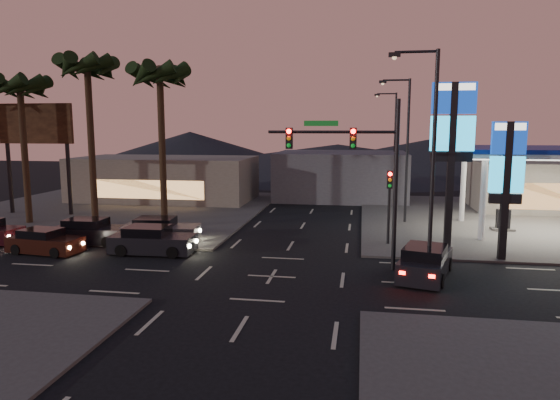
% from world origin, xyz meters
% --- Properties ---
extents(ground, '(140.00, 140.00, 0.00)m').
position_xyz_m(ground, '(0.00, 0.00, 0.00)').
color(ground, black).
rests_on(ground, ground).
extents(corner_lot_ne, '(24.00, 24.00, 0.12)m').
position_xyz_m(corner_lot_ne, '(16.00, 16.00, 0.06)').
color(corner_lot_ne, '#47443F').
rests_on(corner_lot_ne, ground).
extents(corner_lot_nw, '(24.00, 24.00, 0.12)m').
position_xyz_m(corner_lot_nw, '(-16.00, 16.00, 0.06)').
color(corner_lot_nw, '#47443F').
rests_on(corner_lot_nw, ground).
extents(gas_station, '(12.20, 8.20, 5.47)m').
position_xyz_m(gas_station, '(16.00, 12.00, 5.08)').
color(gas_station, silver).
rests_on(gas_station, ground).
extents(convenience_store, '(10.00, 6.00, 4.00)m').
position_xyz_m(convenience_store, '(18.00, 21.00, 2.00)').
color(convenience_store, '#726B5B').
rests_on(convenience_store, ground).
extents(pylon_sign_tall, '(2.20, 0.35, 9.00)m').
position_xyz_m(pylon_sign_tall, '(8.50, 5.50, 6.39)').
color(pylon_sign_tall, black).
rests_on(pylon_sign_tall, ground).
extents(pylon_sign_short, '(1.60, 0.35, 7.00)m').
position_xyz_m(pylon_sign_short, '(11.00, 4.50, 4.66)').
color(pylon_sign_short, black).
rests_on(pylon_sign_short, ground).
extents(traffic_signal_mast, '(6.10, 0.39, 8.00)m').
position_xyz_m(traffic_signal_mast, '(3.76, 1.99, 5.23)').
color(traffic_signal_mast, black).
rests_on(traffic_signal_mast, ground).
extents(pedestal_signal, '(0.32, 0.39, 4.30)m').
position_xyz_m(pedestal_signal, '(5.50, 6.98, 2.92)').
color(pedestal_signal, black).
rests_on(pedestal_signal, ground).
extents(streetlight_near, '(2.14, 0.25, 10.00)m').
position_xyz_m(streetlight_near, '(6.79, 1.00, 5.72)').
color(streetlight_near, black).
rests_on(streetlight_near, ground).
extents(streetlight_mid, '(2.14, 0.25, 10.00)m').
position_xyz_m(streetlight_mid, '(6.79, 14.00, 5.72)').
color(streetlight_mid, black).
rests_on(streetlight_mid, ground).
extents(streetlight_far, '(2.14, 0.25, 10.00)m').
position_xyz_m(streetlight_far, '(6.79, 28.00, 5.72)').
color(streetlight_far, black).
rests_on(streetlight_far, ground).
extents(palm_a, '(4.41, 4.41, 10.86)m').
position_xyz_m(palm_a, '(-9.00, 9.50, 9.43)').
color(palm_a, black).
rests_on(palm_a, ground).
extents(palm_b, '(4.41, 4.41, 11.46)m').
position_xyz_m(palm_b, '(-14.00, 9.50, 9.97)').
color(palm_b, black).
rests_on(palm_b, ground).
extents(palm_c, '(4.41, 4.41, 10.26)m').
position_xyz_m(palm_c, '(-19.00, 9.50, 8.88)').
color(palm_c, black).
rests_on(palm_c, ground).
extents(billboard, '(6.00, 0.30, 8.50)m').
position_xyz_m(billboard, '(-20.50, 13.00, 6.33)').
color(billboard, black).
rests_on(billboard, ground).
extents(building_far_west, '(16.00, 8.00, 4.00)m').
position_xyz_m(building_far_west, '(-14.00, 22.00, 2.00)').
color(building_far_west, '#726B5B').
rests_on(building_far_west, ground).
extents(building_far_mid, '(12.00, 9.00, 4.40)m').
position_xyz_m(building_far_mid, '(2.00, 26.00, 2.20)').
color(building_far_mid, '#4C4C51').
rests_on(building_far_mid, ground).
extents(hill_left, '(40.00, 40.00, 6.00)m').
position_xyz_m(hill_left, '(-25.00, 60.00, 3.00)').
color(hill_left, black).
rests_on(hill_left, ground).
extents(hill_right, '(50.00, 50.00, 5.00)m').
position_xyz_m(hill_right, '(15.00, 60.00, 2.50)').
color(hill_right, black).
rests_on(hill_right, ground).
extents(hill_center, '(60.00, 60.00, 4.00)m').
position_xyz_m(hill_center, '(0.00, 60.00, 2.00)').
color(hill_center, black).
rests_on(hill_center, ground).
extents(car_lane_a_front, '(4.59, 2.02, 1.48)m').
position_xyz_m(car_lane_a_front, '(-7.10, 3.10, 0.69)').
color(car_lane_a_front, black).
rests_on(car_lane_a_front, ground).
extents(car_lane_a_mid, '(4.15, 2.10, 1.31)m').
position_xyz_m(car_lane_a_mid, '(-12.85, 2.26, 0.61)').
color(car_lane_a_mid, black).
rests_on(car_lane_a_mid, ground).
extents(car_lane_b_front, '(4.64, 2.27, 1.47)m').
position_xyz_m(car_lane_b_front, '(-7.73, 5.66, 0.68)').
color(car_lane_b_front, slate).
rests_on(car_lane_b_front, ground).
extents(car_lane_b_mid, '(4.55, 2.03, 1.46)m').
position_xyz_m(car_lane_b_mid, '(-11.61, 4.73, 0.68)').
color(car_lane_b_mid, black).
rests_on(car_lane_b_mid, ground).
extents(suv_station, '(2.97, 4.73, 1.47)m').
position_xyz_m(suv_station, '(6.85, 1.05, 0.68)').
color(suv_station, black).
rests_on(suv_station, ground).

